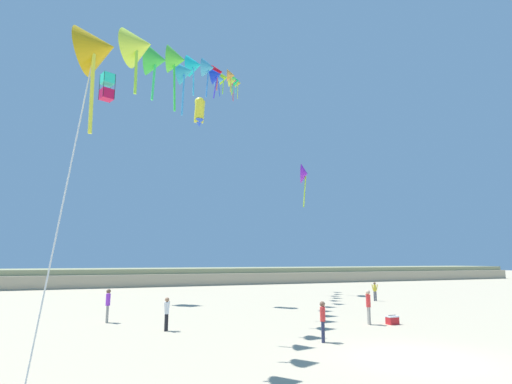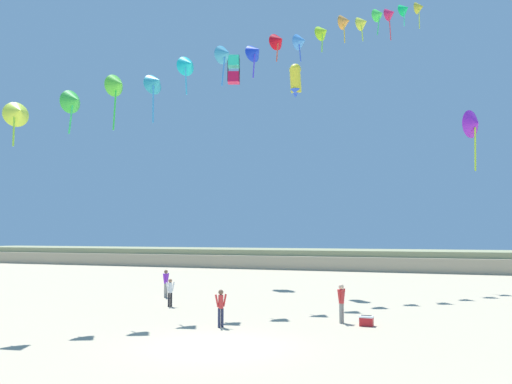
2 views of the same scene
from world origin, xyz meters
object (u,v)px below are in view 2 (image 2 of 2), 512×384
Objects in this scene: person_near_right at (341,300)px; person_mid_center at (166,282)px; person_near_left at (170,291)px; person_far_right at (221,306)px; large_kite_low_lead at (295,79)px; beach_cooler at (366,321)px; large_kite_mid_trail at (234,70)px; large_kite_high_solo at (474,124)px.

person_mid_center is at bearing 154.92° from person_near_right.
person_far_right reaches higher than person_near_left.
person_mid_center is (-2.44, 3.71, 0.12)m from person_near_left.
person_mid_center is (-12.34, 5.77, 0.00)m from person_near_right.
person_near_right reaches higher than person_far_right.
person_far_right is (-4.56, -2.96, -0.08)m from person_near_right.
large_kite_low_lead is at bearing 47.71° from person_mid_center.
person_near_left is 0.88× the size of person_near_right.
person_mid_center is at bearing -132.29° from large_kite_low_lead.
person_mid_center is 14.85m from beach_cooler.
large_kite_low_lead is 9.08m from large_kite_mid_trail.
person_near_left is 4.44m from person_mid_center.
person_mid_center reaches higher than beach_cooler.
person_near_right is at bearing 162.07° from beach_cooler.
person_mid_center reaches higher than person_near_right.
person_far_right is (7.78, -8.73, -0.08)m from person_mid_center.
large_kite_low_lead reaches higher than large_kite_high_solo.
large_kite_mid_trail is (-0.60, 12.01, 17.12)m from person_mid_center.
large_kite_low_lead reaches higher than person_near_left.
beach_cooler is (14.10, -18.16, -17.91)m from large_kite_mid_trail.
large_kite_low_lead is (3.99, 10.78, 14.33)m from person_near_left.
large_kite_mid_trail is at bearing 127.81° from beach_cooler.
beach_cooler is at bearing -61.86° from large_kite_low_lead.
large_kite_low_lead is 4.33× the size of beach_cooler.
large_kite_mid_trail is at bearing 100.93° from person_near_left.
large_kite_mid_trail is at bearing 111.99° from person_far_right.
person_far_right is at bearing -48.30° from person_mid_center.
person_mid_center is 24.31m from large_kite_high_solo.
beach_cooler is (7.07, -13.21, -14.99)m from large_kite_low_lead.
person_near_right is at bearing -11.77° from person_near_left.
person_near_left is 7.33m from person_far_right.
large_kite_mid_trail reaches higher than large_kite_low_lead.
person_near_left is 0.88× the size of person_mid_center.
person_mid_center is 3.00× the size of beach_cooler.
large_kite_high_solo is at bearing 43.38° from person_near_left.
person_near_right is at bearing -53.97° from large_kite_mid_trail.
person_near_left is at bearing -136.62° from large_kite_high_solo.
large_kite_high_solo is (10.70, 20.19, 10.95)m from person_far_right.
beach_cooler is (11.06, -2.44, -0.66)m from person_near_left.
person_near_left is 18.37m from large_kite_low_lead.
person_near_left is 0.61× the size of large_kite_low_lead.
large_kite_mid_trail is 0.52× the size of large_kite_high_solo.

